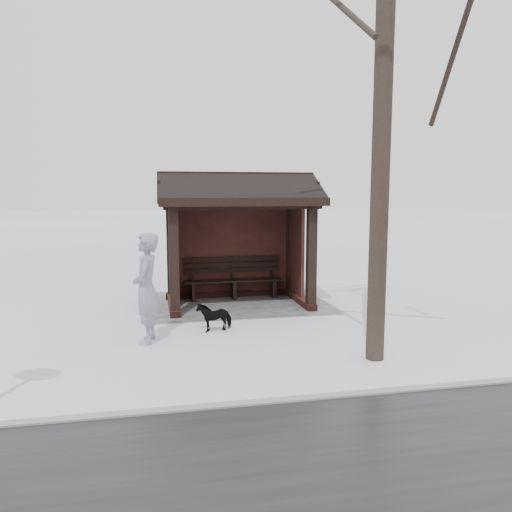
{
  "coord_description": "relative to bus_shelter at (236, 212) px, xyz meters",
  "views": [
    {
      "loc": [
        1.91,
        11.33,
        2.65
      ],
      "look_at": [
        -0.27,
        0.8,
        1.25
      ],
      "focal_mm": 35.0,
      "sensor_mm": 36.0,
      "label": 1
    }
  ],
  "objects": [
    {
      "name": "dog",
      "position": [
        0.8,
        2.21,
        -1.89
      ],
      "size": [
        0.7,
        0.44,
        0.55
      ],
      "primitive_type": "imported",
      "rotation": [
        0.0,
        0.0,
        1.82
      ],
      "color": "black",
      "rests_on": "ground"
    },
    {
      "name": "pedestrian",
      "position": [
        2.05,
        2.72,
        -1.2
      ],
      "size": [
        0.55,
        0.76,
        1.94
      ],
      "primitive_type": "imported",
      "rotation": [
        0.0,
        0.0,
        1.44
      ],
      "color": "gray",
      "rests_on": "ground"
    },
    {
      "name": "kerb",
      "position": [
        0.0,
        5.66,
        -2.16
      ],
      "size": [
        120.0,
        0.15,
        0.06
      ],
      "primitive_type": "cube",
      "color": "gray",
      "rests_on": "ground"
    },
    {
      "name": "ground",
      "position": [
        0.0,
        0.16,
        -2.17
      ],
      "size": [
        120.0,
        120.0,
        0.0
      ],
      "primitive_type": "plane",
      "color": "white",
      "rests_on": "ground"
    },
    {
      "name": "bus_shelter",
      "position": [
        0.0,
        0.0,
        0.0
      ],
      "size": [
        3.6,
        2.4,
        3.09
      ],
      "color": "#351813",
      "rests_on": "ground"
    },
    {
      "name": "trampled_patch",
      "position": [
        0.0,
        -0.04,
        -2.16
      ],
      "size": [
        4.2,
        3.2,
        0.02
      ],
      "primitive_type": "cube",
      "color": "#96969B",
      "rests_on": "ground"
    }
  ]
}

